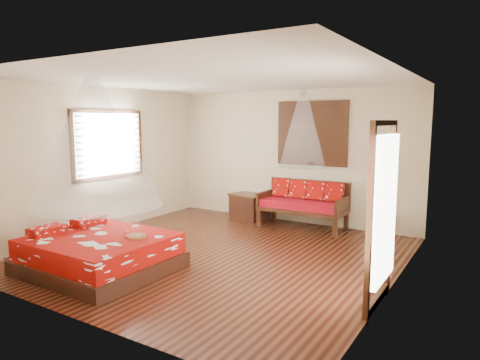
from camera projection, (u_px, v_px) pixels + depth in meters
name	position (u px, v px, depth m)	size (l,w,h in m)	color
room	(217.00, 169.00, 6.81)	(5.54, 5.54, 2.84)	black
bed	(99.00, 253.00, 6.22)	(1.94, 1.76, 0.63)	black
daybed	(304.00, 202.00, 8.68)	(1.74, 0.77, 0.94)	black
storage_chest	(250.00, 206.00, 9.46)	(0.92, 0.76, 0.55)	black
shutter_panel	(312.00, 133.00, 8.78)	(1.52, 0.06, 1.32)	black
window_left	(109.00, 144.00, 8.36)	(0.10, 1.74, 1.34)	black
glazed_door	(380.00, 215.00, 4.94)	(0.08, 1.02, 2.16)	black
wine_tray	(136.00, 233.00, 6.12)	(0.29, 0.29, 0.23)	brown
mosquito_net_main	(95.00, 143.00, 5.99)	(1.83, 1.83, 1.80)	white
mosquito_net_daybed	(303.00, 129.00, 8.37)	(0.92, 0.92, 1.50)	white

